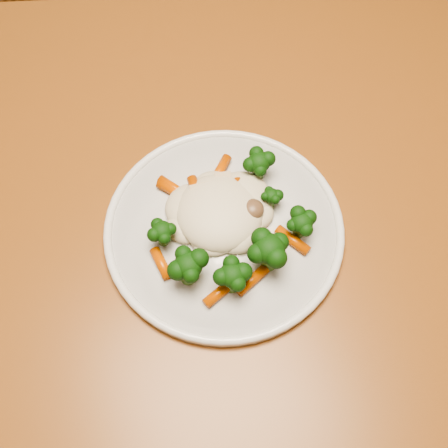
# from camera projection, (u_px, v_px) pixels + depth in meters

# --- Properties ---
(dining_table) EXTENTS (1.49, 1.22, 0.75)m
(dining_table) POSITION_uv_depth(u_px,v_px,m) (179.00, 280.00, 0.73)
(dining_table) COLOR #935422
(dining_table) RESTS_ON ground
(plate) EXTENTS (0.28, 0.28, 0.01)m
(plate) POSITION_uv_depth(u_px,v_px,m) (224.00, 230.00, 0.66)
(plate) COLOR white
(plate) RESTS_ON dining_table
(meal) EXTENTS (0.19, 0.19, 0.05)m
(meal) POSITION_uv_depth(u_px,v_px,m) (229.00, 223.00, 0.63)
(meal) COLOR beige
(meal) RESTS_ON plate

